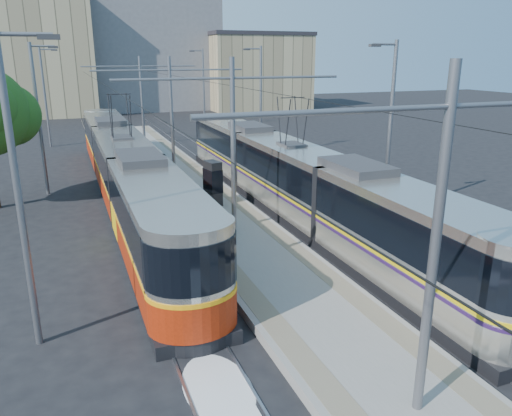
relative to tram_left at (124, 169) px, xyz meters
name	(u,v)px	position (x,y,z in m)	size (l,w,h in m)	color
ground	(324,327)	(3.60, -15.12, -1.71)	(160.00, 160.00, 0.00)	black
platform	(185,184)	(3.60, 1.88, -1.56)	(4.00, 50.00, 0.30)	gray
tactile_strip_left	(160,183)	(2.15, 1.88, -1.40)	(0.70, 50.00, 0.01)	gray
tactile_strip_right	(209,179)	(5.05, 1.88, -1.40)	(0.70, 50.00, 0.01)	gray
rails	(185,186)	(3.60, 1.88, -1.69)	(8.71, 70.00, 0.03)	gray
tram_left	(124,169)	(0.00, 0.00, 0.00)	(2.43, 30.66, 5.50)	black
tram_right	(291,175)	(7.20, -5.00, 0.15)	(2.43, 28.24, 5.50)	black
catenary	(195,113)	(3.60, -0.96, 2.82)	(9.20, 70.00, 7.00)	slate
street_lamps	(168,107)	(3.60, 5.88, 2.48)	(15.18, 38.22, 8.00)	slate
shelter	(213,182)	(3.80, -3.31, -0.27)	(0.79, 1.08, 2.17)	black
building_left	(24,56)	(-6.40, 44.88, 5.54)	(16.32, 12.24, 14.48)	tan
building_centre	(148,46)	(9.60, 48.88, 6.88)	(18.36, 14.28, 17.15)	slate
building_right	(255,71)	(23.60, 42.88, 3.51)	(14.28, 10.20, 10.42)	tan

